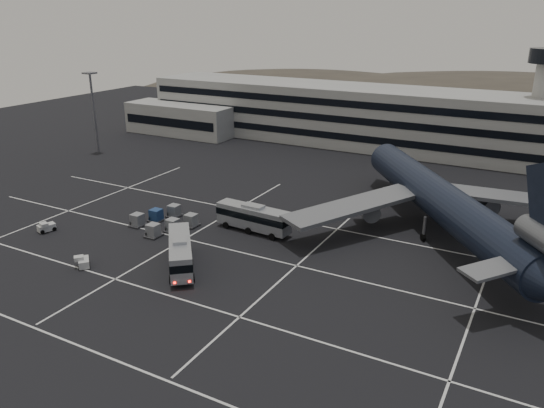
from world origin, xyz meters
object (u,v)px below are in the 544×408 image
Objects in this scene: uld_cluster at (164,220)px; bus_far at (253,217)px; trijet_main at (443,202)px; bus_near at (180,251)px; tug_a at (46,227)px.

bus_far is at bearing 20.54° from uld_cluster.
uld_cluster is at bearing 114.33° from bus_far.
trijet_main is 27.63m from bus_far.
bus_far is 13.92m from uld_cluster.
tug_a is (-25.08, -0.22, -1.61)m from bus_near.
tug_a is (-27.19, -14.99, -1.60)m from bus_far.
bus_near is (-26.99, -26.42, -2.95)m from trijet_main.
trijet_main reaches higher than bus_far.
tug_a is at bearing 122.66° from bus_far.
uld_cluster is at bearing 166.93° from trijet_main.
tug_a is (-52.07, -26.64, -4.56)m from trijet_main.
uld_cluster is (-37.86, -16.51, -4.29)m from trijet_main.
trijet_main is at bearing 5.20° from bus_near.
bus_far is (-24.89, -11.64, -2.96)m from trijet_main.
bus_far is at bearing 168.45° from trijet_main.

